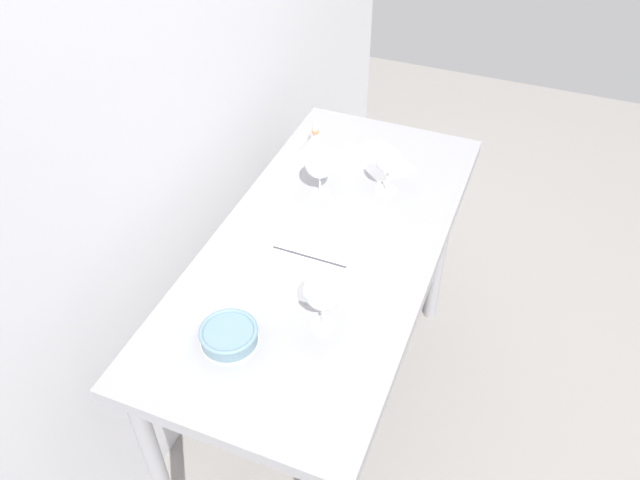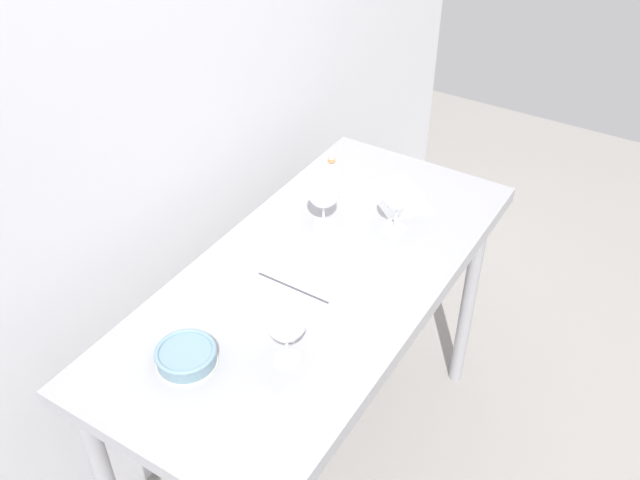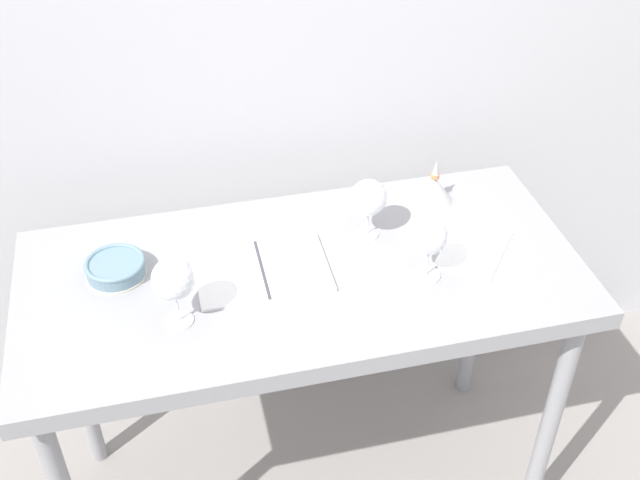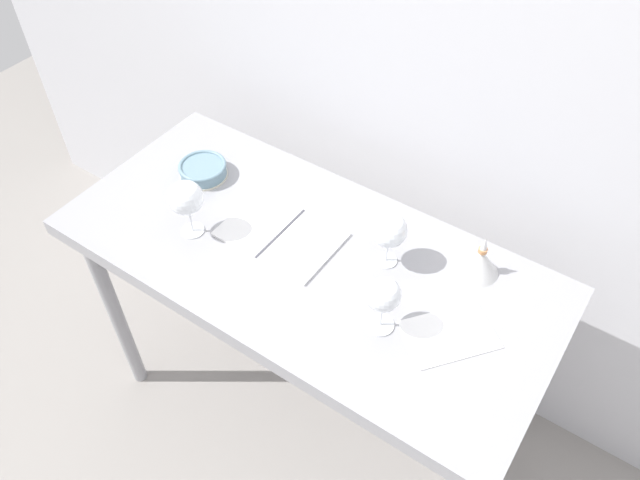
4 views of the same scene
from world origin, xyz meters
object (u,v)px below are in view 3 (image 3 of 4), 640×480
Objects in this scene: wine_glass_near_right at (430,239)px; wine_glass_near_left at (173,280)px; open_notebook at (262,271)px; tasting_sheet_upper at (474,248)px; tasting_bowl at (116,268)px; decanter_funnel at (434,189)px; wine_glass_far_right at (369,199)px.

wine_glass_near_right is 0.61m from wine_glass_near_left.
open_notebook is 0.55m from tasting_sheet_upper.
wine_glass_near_right is 0.93× the size of wine_glass_near_left.
tasting_bowl is 1.15× the size of decanter_funnel.
tasting_bowl is (-0.65, -0.01, -0.09)m from wine_glass_far_right.
decanter_funnel is (0.13, 0.30, -0.08)m from wine_glass_near_right.
wine_glass_near_left is 0.26m from tasting_bowl.
wine_glass_near_right is 0.50× the size of open_notebook.
open_notebook is (0.22, 0.13, -0.12)m from wine_glass_near_left.
decanter_funnel is at bearing 136.37° from tasting_sheet_upper.
tasting_sheet_upper is (0.76, 0.09, -0.12)m from wine_glass_near_left.
wine_glass_near_right reaches higher than decanter_funnel.
wine_glass_near_right is 0.77m from tasting_bowl.
tasting_sheet_upper is at bearing 24.65° from wine_glass_near_right.
wine_glass_near_left is 1.38× the size of decanter_funnel.
decanter_funnel is (0.87, 0.12, 0.02)m from tasting_bowl.
wine_glass_far_right reaches higher than wine_glass_near_right.
decanter_funnel is at bearing 67.16° from wine_glass_near_right.
wine_glass_far_right is at bearing -166.95° from tasting_sheet_upper.
tasting_sheet_upper is 0.23m from decanter_funnel.
wine_glass_far_right is at bearing 116.30° from wine_glass_near_right.
wine_glass_far_right is 0.26m from decanter_funnel.
open_notebook is at bearing -159.80° from decanter_funnel.
open_notebook is at bearing 164.35° from wine_glass_near_right.
tasting_sheet_upper is at bearing -82.49° from decanter_funnel.
decanter_funnel reaches higher than tasting_sheet_upper.
wine_glass_far_right is 1.30× the size of decanter_funnel.
wine_glass_near_right is 1.11× the size of tasting_bowl.
wine_glass_near_left reaches higher than tasting_bowl.
wine_glass_far_right is at bearing 16.44° from open_notebook.
wine_glass_near_left is 1.07× the size of wine_glass_far_right.
wine_glass_near_left reaches higher than tasting_sheet_upper.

